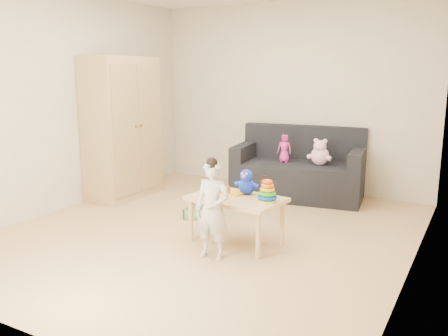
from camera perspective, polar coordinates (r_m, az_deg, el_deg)
The scene contains 13 objects.
room at distance 4.77m, azimuth -2.01°, elevation 7.19°, with size 4.50×4.50×4.50m.
wardrobe at distance 6.39m, azimuth -12.14°, elevation 4.69°, with size 0.51×1.02×1.84m, color tan.
sofa at distance 6.40m, azimuth 8.88°, elevation -1.43°, with size 1.67×0.84×0.47m, color black.
play_table at distance 4.66m, azimuth 1.48°, elevation -6.29°, with size 0.89×0.56×0.47m, color #E9C580.
storage_bin at distance 5.51m, azimuth -2.51°, elevation -5.35°, with size 0.40×0.30×0.12m, color gray, non-canonical shape.
toddler at distance 4.25m, azimuth -1.43°, elevation -5.21°, with size 0.32×0.22×0.88m, color beige.
pink_bear at distance 6.23m, azimuth 11.47°, elevation 1.68°, with size 0.25×0.22×0.29m, color #FFBBD5, non-canonical shape.
doll at distance 6.33m, azimuth 7.28°, elevation 2.33°, with size 0.19×0.13×0.37m, color #DE2991.
ring_stacker at distance 4.43m, azimuth 5.23°, elevation -3.01°, with size 0.18×0.18×0.21m.
brown_bottle at distance 4.57m, azimuth 4.84°, elevation -2.43°, with size 0.07×0.07×0.22m.
blue_plush at distance 4.68m, azimuth 2.76°, elevation -1.62°, with size 0.21×0.17×0.26m, color #1C3CFF, non-canonical shape.
wooden_figure at distance 4.65m, azimuth 0.57°, elevation -2.68°, with size 0.04×0.03×0.10m, color brown, non-canonical shape.
yellow_book at distance 4.74m, azimuth 1.34°, elevation -2.95°, with size 0.21×0.21×0.02m, color gold.
Camera 1 is at (2.46, -4.07, 1.68)m, focal length 38.00 mm.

